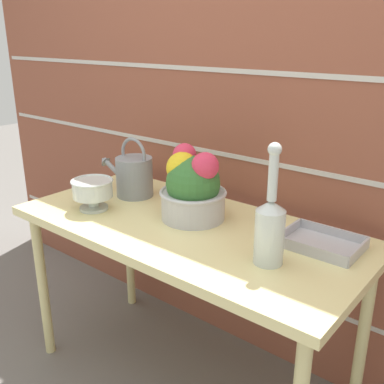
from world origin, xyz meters
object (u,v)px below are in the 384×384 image
at_px(glass_decanter, 270,226).
at_px(wire_tray, 322,244).
at_px(watering_can, 134,175).
at_px(crystal_pedestal_bowl, 93,190).
at_px(flower_planter, 192,187).

height_order(glass_decanter, wire_tray, glass_decanter).
relative_size(watering_can, glass_decanter, 0.79).
distance_m(watering_can, crystal_pedestal_bowl, 0.23).
xyz_separation_m(watering_can, glass_decanter, (0.78, -0.17, 0.03)).
relative_size(crystal_pedestal_bowl, flower_planter, 0.60).
distance_m(flower_planter, glass_decanter, 0.44).
bearing_deg(watering_can, wire_tray, 2.77).
bearing_deg(glass_decanter, flower_planter, 162.43).
height_order(watering_can, glass_decanter, glass_decanter).
bearing_deg(watering_can, flower_planter, -6.19).
xyz_separation_m(watering_can, flower_planter, (0.37, -0.04, 0.03)).
bearing_deg(flower_planter, crystal_pedestal_bowl, -153.69).
bearing_deg(glass_decanter, wire_tray, 68.30).
height_order(watering_can, crystal_pedestal_bowl, watering_can).
height_order(crystal_pedestal_bowl, wire_tray, crystal_pedestal_bowl).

